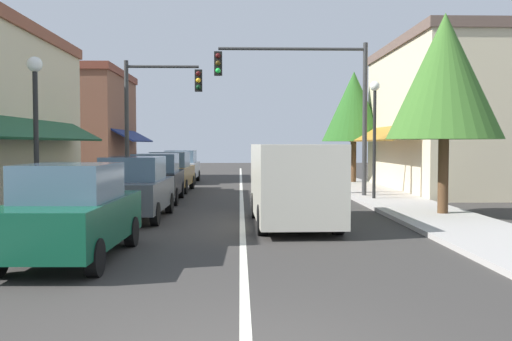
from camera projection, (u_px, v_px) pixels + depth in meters
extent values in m
plane|color=#33302D|center=(241.00, 196.00, 23.34)|extent=(80.00, 80.00, 0.00)
cube|color=gray|center=(107.00, 195.00, 23.18)|extent=(2.60, 56.00, 0.12)
cube|color=#A39E99|center=(374.00, 194.00, 23.49)|extent=(2.60, 56.00, 0.12)
cube|color=silver|center=(241.00, 196.00, 23.34)|extent=(0.14, 52.00, 0.01)
cube|color=slate|center=(14.00, 168.00, 17.08)|extent=(0.08, 10.64, 1.80)
cube|color=#194C2D|center=(34.00, 128.00, 17.04)|extent=(1.27, 11.76, 0.73)
cube|color=slate|center=(47.00, 88.00, 20.03)|extent=(0.08, 1.10, 1.30)
cube|color=beige|center=(440.00, 121.00, 25.44)|extent=(4.22, 10.00, 6.29)
cube|color=brown|center=(441.00, 46.00, 25.28)|extent=(4.42, 10.20, 0.40)
cube|color=slate|center=(394.00, 160.00, 25.46)|extent=(0.08, 7.60, 1.80)
cube|color=olive|center=(381.00, 133.00, 25.39)|extent=(1.27, 8.40, 0.73)
cube|color=slate|center=(410.00, 85.00, 23.12)|extent=(0.08, 1.10, 1.30)
cube|color=slate|center=(383.00, 94.00, 27.51)|extent=(0.08, 1.10, 1.30)
cube|color=brown|center=(88.00, 129.00, 32.93)|extent=(4.11, 8.00, 5.93)
cube|color=brown|center=(87.00, 74.00, 32.78)|extent=(4.31, 8.20, 0.40)
cube|color=slate|center=(123.00, 156.00, 33.06)|extent=(0.08, 6.08, 1.80)
cube|color=navy|center=(133.00, 136.00, 33.02)|extent=(1.27, 6.72, 0.73)
cube|color=slate|center=(116.00, 105.00, 31.17)|extent=(0.08, 1.10, 1.30)
cube|color=slate|center=(128.00, 109.00, 34.68)|extent=(0.08, 1.10, 1.30)
cube|color=#0F4C33|center=(72.00, 221.00, 10.42)|extent=(1.83, 4.14, 0.80)
cube|color=slate|center=(70.00, 182.00, 10.29)|extent=(1.57, 2.04, 0.66)
cylinder|color=black|center=(55.00, 232.00, 11.79)|extent=(0.22, 0.63, 0.62)
cylinder|color=black|center=(131.00, 232.00, 11.80)|extent=(0.22, 0.63, 0.62)
cylinder|color=black|center=(95.00, 258.00, 9.09)|extent=(0.22, 0.63, 0.62)
cube|color=#4C5156|center=(135.00, 194.00, 16.04)|extent=(1.77, 4.12, 0.80)
cube|color=slate|center=(134.00, 168.00, 15.91)|extent=(1.55, 2.02, 0.66)
cylinder|color=black|center=(118.00, 203.00, 17.40)|extent=(0.21, 0.62, 0.62)
cylinder|color=black|center=(169.00, 203.00, 17.42)|extent=(0.21, 0.62, 0.62)
cylinder|color=black|center=(94.00, 214.00, 14.70)|extent=(0.21, 0.62, 0.62)
cylinder|color=black|center=(155.00, 214.00, 14.72)|extent=(0.21, 0.62, 0.62)
cube|color=black|center=(156.00, 182.00, 20.88)|extent=(1.81, 4.14, 0.80)
cube|color=slate|center=(156.00, 163.00, 20.74)|extent=(1.56, 2.03, 0.66)
cylinder|color=black|center=(140.00, 190.00, 22.20)|extent=(0.21, 0.62, 0.62)
cylinder|color=black|center=(181.00, 190.00, 22.28)|extent=(0.21, 0.62, 0.62)
cylinder|color=black|center=(128.00, 197.00, 19.50)|extent=(0.21, 0.62, 0.62)
cylinder|color=black|center=(175.00, 197.00, 19.58)|extent=(0.21, 0.62, 0.62)
cube|color=brown|center=(171.00, 176.00, 25.40)|extent=(1.83, 4.15, 0.80)
cube|color=slate|center=(170.00, 159.00, 25.27)|extent=(1.57, 2.04, 0.66)
cylinder|color=black|center=(158.00, 182.00, 26.77)|extent=(0.22, 0.63, 0.62)
cylinder|color=black|center=(192.00, 182.00, 26.77)|extent=(0.22, 0.63, 0.62)
cylinder|color=black|center=(147.00, 187.00, 24.07)|extent=(0.22, 0.63, 0.62)
cylinder|color=black|center=(185.00, 187.00, 24.07)|extent=(0.22, 0.63, 0.62)
cube|color=#B7BABF|center=(181.00, 170.00, 31.10)|extent=(1.76, 4.12, 0.80)
cube|color=slate|center=(181.00, 156.00, 30.97)|extent=(1.54, 2.01, 0.66)
cylinder|color=black|center=(170.00, 176.00, 32.46)|extent=(0.21, 0.62, 0.62)
cylinder|color=black|center=(198.00, 176.00, 32.49)|extent=(0.21, 0.62, 0.62)
cylinder|color=black|center=(163.00, 179.00, 29.76)|extent=(0.21, 0.62, 0.62)
cylinder|color=black|center=(194.00, 179.00, 29.79)|extent=(0.21, 0.62, 0.62)
cube|color=beige|center=(293.00, 181.00, 14.78)|extent=(2.07, 5.04, 1.90)
cube|color=slate|center=(284.00, 162.00, 17.15)|extent=(1.73, 0.31, 0.84)
cube|color=black|center=(283.00, 198.00, 17.38)|extent=(1.87, 0.24, 0.24)
cylinder|color=black|center=(256.00, 205.00, 16.32)|extent=(0.26, 0.73, 0.72)
cylinder|color=black|center=(317.00, 205.00, 16.41)|extent=(0.26, 0.73, 0.72)
cylinder|color=black|center=(263.00, 220.00, 13.23)|extent=(0.26, 0.73, 0.72)
cylinder|color=black|center=(338.00, 219.00, 13.32)|extent=(0.26, 0.73, 0.72)
cylinder|color=#333333|center=(365.00, 121.00, 22.09)|extent=(0.18, 0.18, 6.03)
cylinder|color=#333333|center=(292.00, 49.00, 21.88)|extent=(5.68, 0.12, 0.12)
cube|color=black|center=(218.00, 64.00, 21.65)|extent=(0.30, 0.24, 0.90)
sphere|color=#420F0F|center=(218.00, 56.00, 21.50)|extent=(0.20, 0.20, 0.20)
sphere|color=#3D2D0C|center=(218.00, 63.00, 21.52)|extent=(0.20, 0.20, 0.20)
sphere|color=green|center=(218.00, 71.00, 21.53)|extent=(0.20, 0.20, 0.20)
cylinder|color=#333333|center=(127.00, 128.00, 23.81)|extent=(0.18, 0.18, 5.60)
cylinder|color=#333333|center=(163.00, 67.00, 23.73)|extent=(3.02, 0.12, 0.12)
cube|color=black|center=(199.00, 81.00, 23.63)|extent=(0.30, 0.24, 0.90)
sphere|color=#420F0F|center=(198.00, 74.00, 23.48)|extent=(0.20, 0.20, 0.20)
sphere|color=yellow|center=(198.00, 80.00, 23.50)|extent=(0.20, 0.20, 0.20)
sphere|color=#0C3316|center=(198.00, 87.00, 23.51)|extent=(0.20, 0.20, 0.20)
cylinder|color=black|center=(36.00, 153.00, 13.54)|extent=(0.12, 0.12, 3.83)
sphere|color=white|center=(35.00, 64.00, 13.44)|extent=(0.36, 0.36, 0.36)
cylinder|color=black|center=(374.00, 146.00, 20.91)|extent=(0.12, 0.12, 4.06)
sphere|color=white|center=(375.00, 86.00, 20.81)|extent=(0.36, 0.36, 0.36)
cylinder|color=#4C331E|center=(443.00, 170.00, 16.45)|extent=(0.30, 0.30, 2.76)
cone|color=#386626|center=(445.00, 76.00, 16.32)|extent=(3.29, 3.29, 3.62)
cylinder|color=#4C331E|center=(353.00, 158.00, 30.00)|extent=(0.30, 0.30, 2.76)
cone|color=#285B21|center=(354.00, 106.00, 29.87)|extent=(3.33, 3.33, 3.66)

